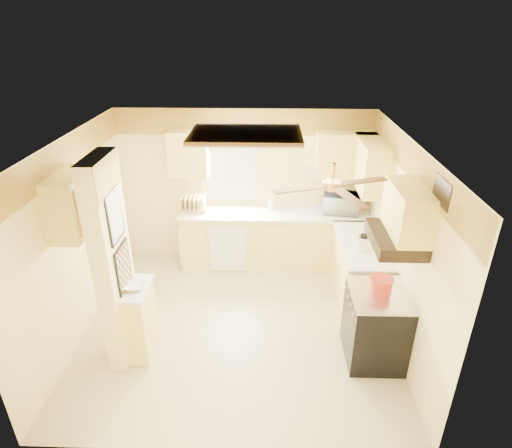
{
  "coord_description": "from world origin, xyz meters",
  "views": [
    {
      "loc": [
        0.38,
        -4.6,
        3.76
      ],
      "look_at": [
        0.23,
        0.35,
        1.33
      ],
      "focal_mm": 30.0,
      "sensor_mm": 36.0,
      "label": 1
    }
  ],
  "objects_px": {
    "dutch_oven": "(381,285)",
    "microwave": "(341,203)",
    "bowl": "(135,286)",
    "kettle": "(363,243)",
    "stove": "(375,325)"
  },
  "relations": [
    {
      "from": "dutch_oven",
      "to": "microwave",
      "type": "bearing_deg",
      "value": 93.86
    },
    {
      "from": "bowl",
      "to": "dutch_oven",
      "type": "relative_size",
      "value": 0.9
    },
    {
      "from": "bowl",
      "to": "dutch_oven",
      "type": "height_order",
      "value": "dutch_oven"
    },
    {
      "from": "microwave",
      "to": "dutch_oven",
      "type": "bearing_deg",
      "value": 103.62
    },
    {
      "from": "microwave",
      "to": "bowl",
      "type": "bearing_deg",
      "value": 49.25
    },
    {
      "from": "microwave",
      "to": "kettle",
      "type": "bearing_deg",
      "value": 105.09
    },
    {
      "from": "microwave",
      "to": "bowl",
      "type": "distance_m",
      "value": 3.46
    },
    {
      "from": "stove",
      "to": "dutch_oven",
      "type": "relative_size",
      "value": 3.39
    },
    {
      "from": "microwave",
      "to": "kettle",
      "type": "xyz_separation_m",
      "value": [
        0.11,
        -1.23,
        -0.04
      ]
    },
    {
      "from": "microwave",
      "to": "kettle",
      "type": "height_order",
      "value": "microwave"
    },
    {
      "from": "stove",
      "to": "bowl",
      "type": "xyz_separation_m",
      "value": [
        -2.8,
        -0.02,
        0.51
      ]
    },
    {
      "from": "microwave",
      "to": "dutch_oven",
      "type": "relative_size",
      "value": 2.07
    },
    {
      "from": "stove",
      "to": "dutch_oven",
      "type": "distance_m",
      "value": 0.55
    },
    {
      "from": "stove",
      "to": "dutch_oven",
      "type": "height_order",
      "value": "dutch_oven"
    },
    {
      "from": "stove",
      "to": "bowl",
      "type": "height_order",
      "value": "bowl"
    }
  ]
}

